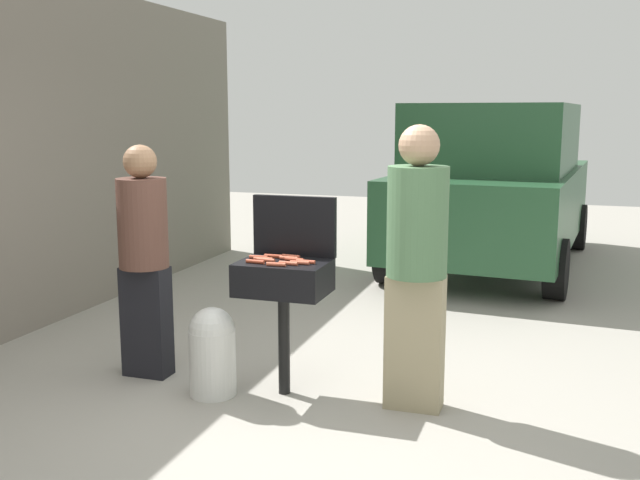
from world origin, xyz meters
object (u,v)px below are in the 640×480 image
hot_dog_2 (306,262)px  hot_dog_5 (266,260)px  hot_dog_10 (276,264)px  hot_dog_1 (273,256)px  hot_dog_3 (291,256)px  person_right (417,258)px  hot_dog_4 (288,263)px  hot_dog_0 (259,257)px  propane_tank (212,350)px  hot_dog_6 (255,262)px  hot_dog_9 (263,259)px  person_left (144,253)px  hot_dog_7 (300,263)px  hot_dog_8 (294,260)px  parked_minivan (496,185)px  hot_dog_11 (289,258)px  bbq_grill (284,282)px

hot_dog_2 → hot_dog_5: 0.28m
hot_dog_2 → hot_dog_10: 0.21m
hot_dog_1 → hot_dog_3: size_ratio=1.00×
hot_dog_3 → hot_dog_10: (0.00, -0.28, 0.00)m
hot_dog_1 → person_right: person_right is taller
hot_dog_3 → hot_dog_4: (0.07, -0.22, 0.00)m
hot_dog_0 → hot_dog_1: 0.11m
hot_dog_4 → propane_tank: hot_dog_4 is taller
hot_dog_6 → hot_dog_9: size_ratio=1.00×
person_left → person_right: bearing=-16.7°
hot_dog_2 → hot_dog_4: bearing=-137.6°
hot_dog_6 → hot_dog_7: size_ratio=1.00×
hot_dog_6 → hot_dog_2: bearing=17.7°
hot_dog_6 → hot_dog_8: 0.26m
parked_minivan → propane_tank: bearing=78.9°
hot_dog_4 → hot_dog_8: same height
hot_dog_2 → hot_dog_11: 0.17m
hot_dog_10 → propane_tank: (-0.47, -0.02, -0.62)m
hot_dog_4 → hot_dog_9: 0.23m
hot_dog_5 → person_right: (1.00, 0.09, 0.06)m
hot_dog_11 → hot_dog_3: bearing=97.5°
hot_dog_8 → hot_dog_5: bearing=-157.5°
hot_dog_8 → person_right: 0.83m
hot_dog_3 → parked_minivan: bearing=78.5°
hot_dog_0 → propane_tank: 0.71m
bbq_grill → hot_dog_5: 0.20m
bbq_grill → hot_dog_1: 0.21m
bbq_grill → hot_dog_6: bearing=-143.0°
hot_dog_1 → hot_dog_2: same height
hot_dog_7 → parked_minivan: size_ratio=0.03×
bbq_grill → hot_dog_0: bearing=170.9°
hot_dog_7 → person_right: 0.77m
hot_dog_1 → hot_dog_8: bearing=-21.6°
hot_dog_2 → hot_dog_7: 0.05m
hot_dog_7 → hot_dog_0: bearing=165.0°
hot_dog_4 → hot_dog_10: size_ratio=1.00×
hot_dog_3 → propane_tank: 0.83m
hot_dog_4 → hot_dog_7: bearing=32.9°
hot_dog_8 → person_right: size_ratio=0.07×
hot_dog_9 → person_left: 0.95m
hot_dog_9 → person_right: person_right is taller
hot_dog_6 → hot_dog_7: bearing=11.5°
hot_dog_6 → bbq_grill: bearing=37.0°
hot_dog_4 → person_left: (-1.16, 0.12, -0.02)m
hot_dog_1 → hot_dog_2: bearing=-21.8°
hot_dog_2 → hot_dog_4: same height
hot_dog_3 → hot_dog_8: 0.11m
hot_dog_3 → parked_minivan: (0.97, 4.74, 0.08)m
hot_dog_2 → hot_dog_3: 0.21m
hot_dog_3 → hot_dog_0: bearing=-155.3°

